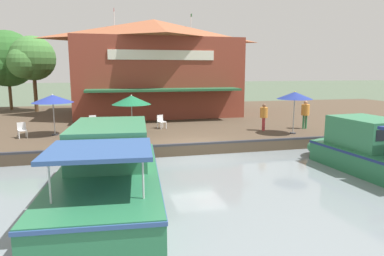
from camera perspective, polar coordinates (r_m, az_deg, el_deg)
ground_plane at (r=17.17m, az=0.95°, el=-4.82°), size 220.00×220.00×0.00m
quay_deck at (r=27.70m, az=-4.77°, el=1.32°), size 22.00×56.00×0.60m
quay_edge_fender at (r=17.11m, az=0.87°, el=-2.63°), size 0.20×50.40×0.10m
waterfront_restaurant at (r=29.90m, az=-6.29°, el=10.19°), size 11.25×13.51×8.64m
patio_umbrella_mid_patio_right at (r=20.35m, az=-10.07°, el=4.62°), size 2.29×2.29×2.27m
patio_umbrella_mid_patio_left at (r=20.88m, az=-22.20°, el=4.53°), size 2.29×2.29×2.35m
patio_umbrella_back_row at (r=20.67m, az=16.75°, el=5.20°), size 2.04×2.04×2.49m
cafe_chair_back_row_seat at (r=22.55m, az=-16.15°, el=1.07°), size 0.54×0.54×0.85m
cafe_chair_under_first_umbrella at (r=20.95m, az=-26.48°, el=-0.19°), size 0.57×0.57×0.85m
cafe_chair_mid_patio at (r=21.94m, az=-5.17°, el=1.18°), size 0.59×0.59×0.85m
cafe_chair_beside_entrance at (r=23.97m, az=27.52°, el=0.84°), size 0.48×0.48×0.85m
person_near_entrance at (r=22.80m, az=18.37°, el=2.70°), size 0.50×0.50×1.78m
person_mid_patio at (r=21.47m, az=11.89°, el=2.32°), size 0.47×0.47×1.65m
motorboat_second_along at (r=16.34m, az=27.64°, el=-3.55°), size 7.44×3.10×2.20m
motorboat_far_downstream at (r=12.22m, az=-13.51°, el=-6.50°), size 9.34×3.82×2.35m
tree_behind_restaurant at (r=36.04m, az=-28.83°, el=9.90°), size 5.39×5.13×7.29m
tree_upstream_bank at (r=33.61m, az=-25.30°, el=10.29°), size 4.09×3.90×6.67m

